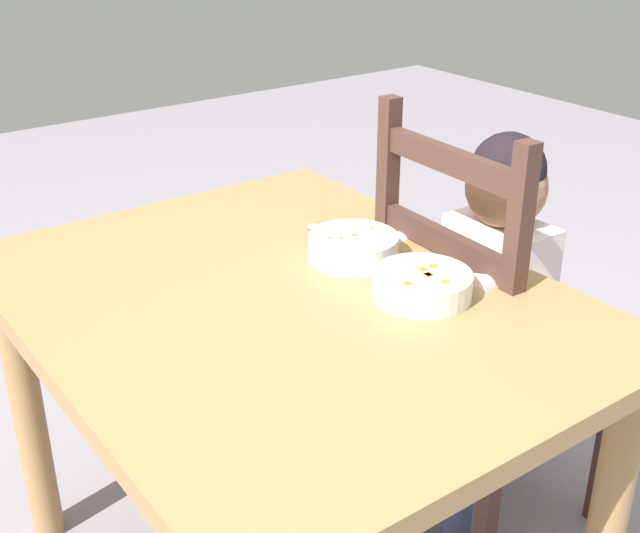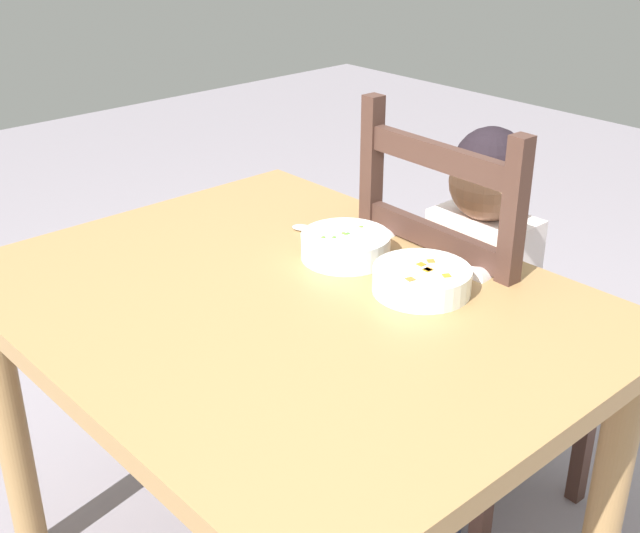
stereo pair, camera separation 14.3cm
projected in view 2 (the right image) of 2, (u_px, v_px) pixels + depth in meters
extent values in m
cube|color=#A17949|center=(287.00, 306.00, 1.51)|extent=(1.14, 0.89, 0.04)
cylinder|color=#A17949|center=(11.00, 430.00, 1.78)|extent=(0.07, 0.07, 0.69)
cylinder|color=#A17949|center=(277.00, 318.00, 2.23)|extent=(0.07, 0.07, 0.69)
cylinder|color=#A17949|center=(606.00, 505.00, 1.57)|extent=(0.07, 0.07, 0.69)
cube|color=#482E26|center=(482.00, 343.00, 1.93)|extent=(0.44, 0.44, 0.02)
cube|color=#482E26|center=(586.00, 428.00, 2.00)|extent=(0.04, 0.04, 0.43)
cube|color=#482E26|center=(467.00, 364.00, 2.27)|extent=(0.04, 0.04, 0.43)
cube|color=#482E26|center=(483.00, 496.00, 1.78)|extent=(0.04, 0.04, 0.43)
cube|color=#482E26|center=(365.00, 416.00, 2.05)|extent=(0.04, 0.04, 0.43)
cube|color=#482E26|center=(507.00, 281.00, 1.56)|extent=(0.04, 0.04, 0.57)
cube|color=#482E26|center=(370.00, 222.00, 1.82)|extent=(0.04, 0.04, 0.57)
cube|color=#482E26|center=(439.00, 156.00, 1.61)|extent=(0.36, 0.04, 0.05)
cube|color=#482E26|center=(434.00, 237.00, 1.68)|extent=(0.36, 0.04, 0.05)
cube|color=white|center=(480.00, 282.00, 1.84)|extent=(0.22, 0.14, 0.32)
sphere|color=#A8775A|center=(489.00, 181.00, 1.74)|extent=(0.17, 0.17, 0.17)
sphere|color=black|center=(491.00, 164.00, 1.72)|extent=(0.16, 0.16, 0.16)
cylinder|color=#3F4C72|center=(417.00, 434.00, 1.97)|extent=(0.07, 0.07, 0.45)
cylinder|color=#3F4C72|center=(452.00, 455.00, 1.89)|extent=(0.07, 0.07, 0.45)
cylinder|color=white|center=(408.00, 244.00, 1.83)|extent=(0.06, 0.24, 0.13)
cylinder|color=white|center=(504.00, 282.00, 1.65)|extent=(0.06, 0.24, 0.13)
cylinder|color=white|center=(346.00, 246.00, 1.65)|extent=(0.18, 0.18, 0.05)
cylinder|color=white|center=(345.00, 256.00, 1.66)|extent=(0.08, 0.08, 0.01)
cylinder|color=#52A431|center=(346.00, 242.00, 1.64)|extent=(0.15, 0.15, 0.03)
sphere|color=#589C2D|center=(346.00, 236.00, 1.64)|extent=(0.01, 0.01, 0.01)
sphere|color=#4F9F2D|center=(334.00, 239.00, 1.62)|extent=(0.01, 0.01, 0.01)
sphere|color=#5B9A2B|center=(361.00, 228.00, 1.67)|extent=(0.01, 0.01, 0.01)
sphere|color=green|center=(348.00, 235.00, 1.64)|extent=(0.01, 0.01, 0.01)
sphere|color=#54A22D|center=(323.00, 239.00, 1.62)|extent=(0.01, 0.01, 0.01)
sphere|color=#5DA82E|center=(344.00, 235.00, 1.64)|extent=(0.01, 0.01, 0.01)
cylinder|color=white|center=(422.00, 280.00, 1.51)|extent=(0.18, 0.18, 0.05)
cylinder|color=white|center=(421.00, 290.00, 1.52)|extent=(0.08, 0.08, 0.01)
cylinder|color=orange|center=(422.00, 277.00, 1.51)|extent=(0.15, 0.15, 0.03)
cube|color=orange|center=(421.00, 266.00, 1.52)|extent=(0.01, 0.01, 0.01)
cube|color=orange|center=(431.00, 263.00, 1.53)|extent=(0.02, 0.02, 0.01)
cube|color=orange|center=(428.00, 271.00, 1.50)|extent=(0.01, 0.01, 0.01)
cube|color=orange|center=(447.00, 278.00, 1.48)|extent=(0.02, 0.02, 0.01)
cube|color=orange|center=(427.00, 272.00, 1.50)|extent=(0.01, 0.01, 0.01)
cube|color=orange|center=(410.00, 281.00, 1.46)|extent=(0.02, 0.02, 0.01)
cube|color=silver|center=(331.00, 233.00, 1.76)|extent=(0.09, 0.05, 0.00)
ellipsoid|color=silver|center=(302.00, 228.00, 1.79)|extent=(0.05, 0.05, 0.01)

